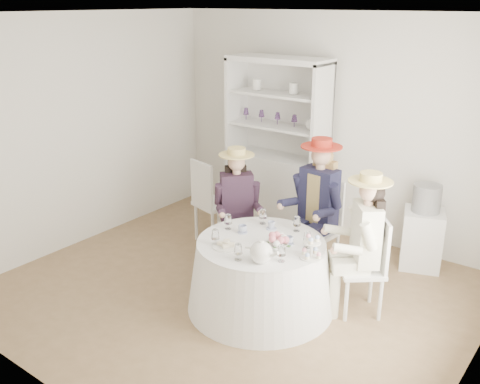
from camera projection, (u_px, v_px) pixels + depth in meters
The scene contains 22 objects.
ground at pixel (234, 291), 5.47m from camera, with size 4.50×4.50×0.00m, color brown.
ceiling at pixel (233, 13), 4.55m from camera, with size 4.50×4.50×0.00m, color white.
wall_back at pixel (334, 127), 6.51m from camera, with size 4.50×4.50×0.00m, color silver.
wall_front at pixel (48, 235), 3.51m from camera, with size 4.50×4.50×0.00m, color silver.
wall_left at pixel (83, 131), 6.29m from camera, with size 4.50×4.50×0.00m, color silver.
tea_table at pixel (261, 275), 5.08m from camera, with size 1.40×1.40×0.69m.
hutch at pixel (277, 169), 6.81m from camera, with size 1.39×0.76×2.18m.
side_table at pixel (422, 239), 5.88m from camera, with size 0.42×0.42×0.65m, color silver.
hatbox at pixel (427, 198), 5.72m from camera, with size 0.30×0.30×0.30m, color black.
guest_left at pixel (237, 201), 5.79m from camera, with size 0.57×0.57×1.35m.
guest_mid at pixel (318, 199), 5.57m from camera, with size 0.55×0.57×1.50m.
guest_right at pixel (363, 236), 4.85m from camera, with size 0.60×0.58×1.39m.
spare_chair at pixel (210, 199), 6.40m from camera, with size 0.52×0.52×1.04m.
teacup_a at pixel (243, 229), 5.14m from camera, with size 0.09×0.09×0.07m, color white.
teacup_b at pixel (271, 226), 5.23m from camera, with size 0.08×0.08×0.07m, color white.
teacup_c at pixel (289, 241), 4.90m from camera, with size 0.09×0.09×0.07m, color white.
flower_bowl at pixel (276, 246), 4.81m from camera, with size 0.20×0.20×0.05m, color white.
flower_arrangement at pixel (278, 239), 4.81m from camera, with size 0.18×0.18×0.07m.
table_teapot at pixel (261, 252), 4.55m from camera, with size 0.28×0.20×0.21m.
sandwich_plate at pixel (226, 245), 4.85m from camera, with size 0.25×0.25×0.05m.
cupcake_stand at pixel (312, 250), 4.64m from camera, with size 0.21×0.21×0.20m.
stemware_set at pixel (261, 234), 4.94m from camera, with size 0.91×0.91×0.15m.
Camera 1 is at (2.94, -3.79, 2.81)m, focal length 40.00 mm.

